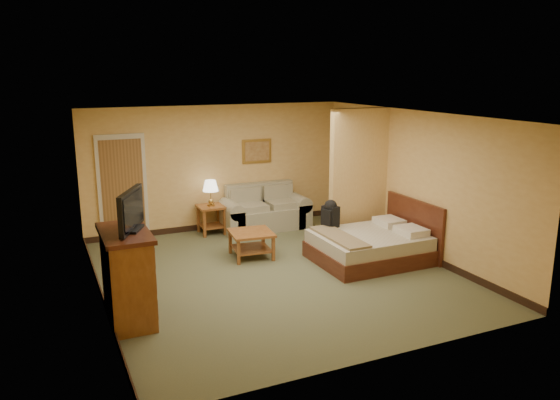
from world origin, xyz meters
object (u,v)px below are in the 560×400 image
coffee_table (251,239)px  dresser (127,276)px  loveseat (264,214)px  bed (372,245)px

coffee_table → dresser: bearing=-144.9°
loveseat → dresser: size_ratio=1.48×
loveseat → dresser: 4.74m
loveseat → bed: size_ratio=0.96×
dresser → coffee_table: bearing=35.1°
dresser → bed: size_ratio=0.65×
coffee_table → dresser: size_ratio=0.65×
bed → coffee_table: bearing=150.8°
loveseat → dresser: dresser is taller
coffee_table → loveseat: bearing=60.1°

